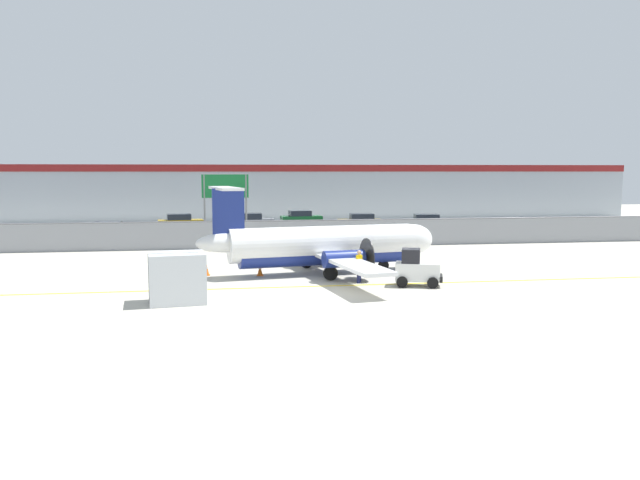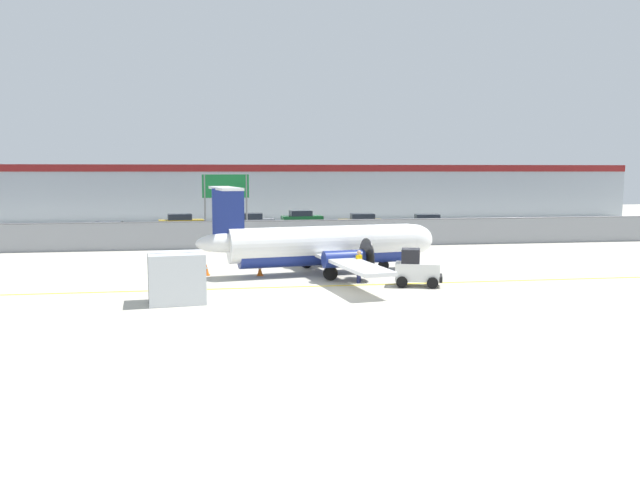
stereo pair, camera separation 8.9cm
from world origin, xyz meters
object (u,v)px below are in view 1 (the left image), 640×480
traffic_cone_far_right (207,270)px  parked_car_5 (428,223)px  cargo_container (177,278)px  parked_car_3 (301,218)px  traffic_cone_near_right (260,270)px  highway_sign (225,192)px  traffic_cone_far_left (260,262)px  parked_car_1 (180,222)px  parked_car_4 (361,222)px  ground_crew_worker (359,265)px  parked_car_2 (252,221)px  parked_car_0 (106,232)px  traffic_cone_near_left (421,272)px  baggage_tug (417,269)px  commuter_airplane (327,245)px

traffic_cone_far_right → parked_car_5: 29.80m
cargo_container → parked_car_3: bearing=67.7°
traffic_cone_near_right → highway_sign: highway_sign is taller
highway_sign → cargo_container: bearing=-95.9°
traffic_cone_far_left → parked_car_1: 24.17m
traffic_cone_far_left → parked_car_4: 23.72m
highway_sign → ground_crew_worker: bearing=-69.2°
cargo_container → parked_car_2: size_ratio=0.62×
traffic_cone_near_right → parked_car_0: parked_car_0 is taller
parked_car_0 → highway_sign: (9.62, -3.33, 3.24)m
cargo_container → parked_car_2: cargo_container is taller
traffic_cone_near_left → parked_car_5: parked_car_5 is taller
parked_car_0 → parked_car_3: bearing=-141.8°
ground_crew_worker → parked_car_1: bearing=139.8°
traffic_cone_far_left → ground_crew_worker: bearing=-52.5°
parked_car_0 → highway_sign: highway_sign is taller
baggage_tug → parked_car_0: bearing=148.9°
cargo_container → ground_crew_worker: bearing=14.5°
ground_crew_worker → traffic_cone_far_right: (-7.86, 3.54, -0.64)m
parked_car_4 → parked_car_5: 6.36m
baggage_tug → cargo_container: (-11.62, -2.22, 0.24)m
parked_car_0 → parked_car_5: (28.60, 4.47, 0.00)m
traffic_cone_near_left → parked_car_3: (-2.64, 31.67, 0.58)m
baggage_tug → parked_car_3: (-1.66, 34.06, 0.04)m
baggage_tug → cargo_container: cargo_container is taller
baggage_tug → highway_sign: bearing=134.8°
traffic_cone_far_right → parked_car_2: bearing=82.0°
cargo_container → traffic_cone_far_left: size_ratio=4.10×
highway_sign → parked_car_0: bearing=160.9°
parked_car_4 → parked_car_0: bearing=18.3°
parked_car_4 → highway_sign: 16.32m
traffic_cone_near_left → parked_car_4: (2.45, 26.16, 0.58)m
traffic_cone_near_left → parked_car_0: size_ratio=0.15×
traffic_cone_far_left → parked_car_3: parked_car_3 is taller
commuter_airplane → traffic_cone_far_right: bearing=167.7°
commuter_airplane → traffic_cone_near_right: 4.00m
ground_crew_worker → highway_sign: highway_sign is taller
traffic_cone_far_left → parked_car_4: (10.85, 21.08, 0.58)m
traffic_cone_far_right → parked_car_5: parked_car_5 is taller
ground_crew_worker → traffic_cone_far_right: bearing=-174.9°
ground_crew_worker → parked_car_0: bearing=157.2°
ground_crew_worker → highway_sign: 19.23m
parked_car_2 → parked_car_5: size_ratio=0.97×
traffic_cone_far_right → commuter_airplane: bearing=-2.9°
ground_crew_worker → baggage_tug: bearing=3.5°
cargo_container → parked_car_0: (-7.42, 24.58, -0.21)m
ground_crew_worker → traffic_cone_far_right: ground_crew_worker is taller
parked_car_2 → parked_car_5: 16.92m
ground_crew_worker → highway_sign: bearing=140.1°
ground_crew_worker → traffic_cone_near_right: ground_crew_worker is taller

